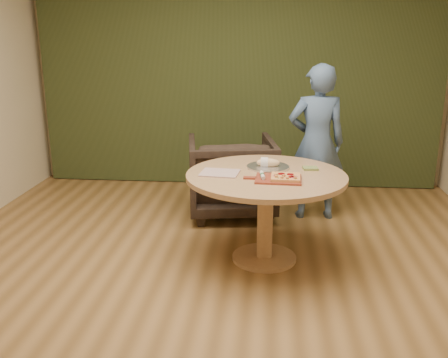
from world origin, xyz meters
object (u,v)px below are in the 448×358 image
pizza_paddle (277,179)px  flatbread_pizza (286,177)px  cutlery_roll (262,175)px  serving_tray (268,167)px  person_standing (316,143)px  bread_roll (267,163)px  pedestal_table (266,190)px  armchair (231,172)px

pizza_paddle → flatbread_pizza: bearing=-5.7°
cutlery_roll → serving_tray: (0.04, 0.33, -0.02)m
pizza_paddle → person_standing: person_standing is taller
flatbread_pizza → cutlery_roll: bearing=171.2°
flatbread_pizza → person_standing: person_standing is taller
person_standing → bread_roll: bearing=56.4°
cutlery_roll → person_standing: (0.51, 1.22, -0.00)m
flatbread_pizza → bread_roll: bread_roll is taller
cutlery_roll → serving_tray: cutlery_roll is taller
flatbread_pizza → bread_roll: bearing=112.1°
pedestal_table → armchair: bearing=108.5°
flatbread_pizza → person_standing: size_ratio=0.15×
pedestal_table → cutlery_roll: (-0.03, -0.15, 0.17)m
pizza_paddle → armchair: 1.37m
cutlery_roll → flatbread_pizza: bearing=-14.9°
pizza_paddle → flatbread_pizza: size_ratio=1.97×
armchair → pizza_paddle: bearing=100.2°
pizza_paddle → cutlery_roll: (-0.11, 0.02, 0.02)m
cutlery_roll → person_standing: 1.32m
bread_roll → person_standing: (0.48, 0.88, -0.01)m
cutlery_roll → armchair: bearing=99.1°
pedestal_table → pizza_paddle: pizza_paddle is taller
serving_tray → person_standing: 1.00m
serving_tray → armchair: (-0.38, 0.91, -0.31)m
serving_tray → pizza_paddle: bearing=-78.3°
pedestal_table → cutlery_roll: 0.23m
bread_roll → armchair: bearing=112.1°
serving_tray → bread_roll: (-0.01, 0.00, 0.04)m
flatbread_pizza → serving_tray: size_ratio=0.64×
bread_roll → armchair: 1.04m
flatbread_pizza → pizza_paddle: bearing=171.8°
bread_roll → armchair: (-0.37, 0.91, -0.35)m
flatbread_pizza → armchair: bearing=112.1°
cutlery_roll → serving_tray: size_ratio=0.56×
serving_tray → armchair: bearing=112.6°
armchair → serving_tray: bearing=103.1°
pedestal_table → serving_tray: 0.24m
pizza_paddle → bread_roll: (-0.08, 0.35, 0.04)m
person_standing → pedestal_table: bearing=60.7°
pizza_paddle → person_standing: bearing=74.5°
pizza_paddle → cutlery_roll: size_ratio=2.27×
pedestal_table → serving_tray: serving_tray is taller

